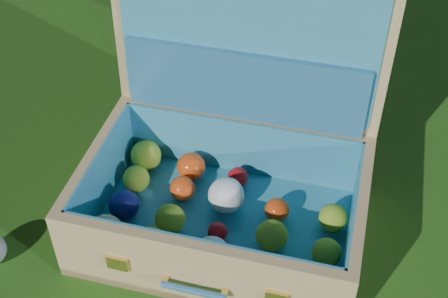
% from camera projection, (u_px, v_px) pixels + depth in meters
% --- Properties ---
extents(ground, '(60.00, 60.00, 0.00)m').
position_uv_depth(ground, '(183.00, 216.00, 1.61)').
color(ground, '#215114').
rests_on(ground, ground).
extents(suitcase, '(0.76, 0.63, 0.65)m').
position_uv_depth(suitcase, '(227.00, 157.00, 1.50)').
color(suitcase, '#DEB777').
rests_on(suitcase, ground).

